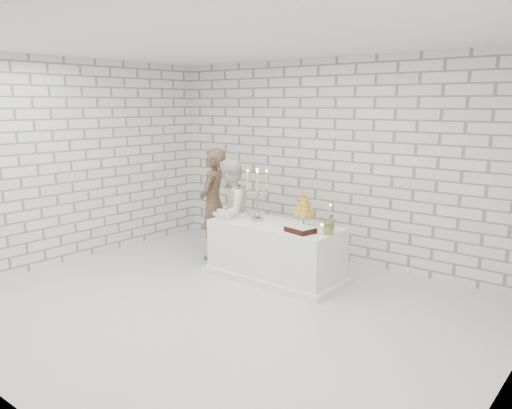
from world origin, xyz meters
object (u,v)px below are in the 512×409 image
candelabra (257,195)px  croquembouche (304,209)px  cake_table (276,251)px  bride (229,213)px  groom (213,204)px

candelabra → croquembouche: bearing=8.8°
cake_table → bride: 0.91m
bride → croquembouche: bride is taller
groom → bride: size_ratio=1.07×
groom → croquembouche: 1.67m
groom → candelabra: 1.02m
cake_table → groom: bearing=173.8°
groom → bride: (0.47, -0.16, -0.06)m
cake_table → croquembouche: size_ratio=3.77×
bride → croquembouche: 1.21m
groom → candelabra: size_ratio=2.32×
cake_table → groom: 1.38m
cake_table → candelabra: size_ratio=2.47×
candelabra → groom: bearing=171.4°
groom → candelabra: (0.97, -0.15, 0.27)m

